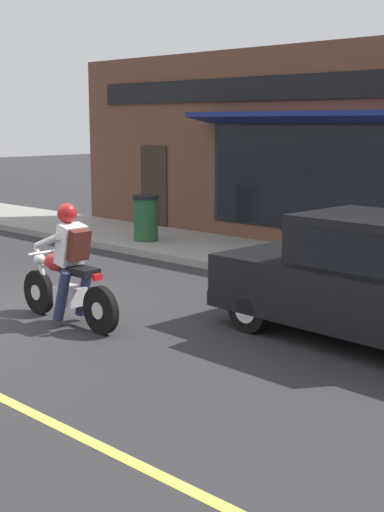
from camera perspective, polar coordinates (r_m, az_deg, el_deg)
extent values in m
plane|color=#2B2B2D|center=(10.49, -14.53, -4.35)|extent=(80.00, 80.00, 0.00)
cube|color=gray|center=(16.06, -3.64, 1.37)|extent=(2.60, 22.00, 0.14)
cube|color=brown|center=(15.66, 5.42, 8.58)|extent=(0.50, 11.13, 4.20)
cube|color=black|center=(14.64, 9.00, 6.20)|extent=(0.04, 4.67, 2.10)
cube|color=black|center=(14.66, 9.04, 6.20)|extent=(0.02, 4.90, 2.20)
cube|color=#2D2319|center=(17.60, -3.06, 5.41)|extent=(0.04, 0.90, 2.10)
cube|color=navy|center=(14.33, 8.38, 10.93)|extent=(0.81, 5.34, 0.24)
cube|color=black|center=(15.45, 4.84, 13.20)|extent=(0.06, 9.46, 0.50)
cylinder|color=black|center=(10.24, -12.15, -2.83)|extent=(0.11, 0.62, 0.62)
cylinder|color=silver|center=(10.24, -12.15, -2.83)|extent=(0.12, 0.22, 0.22)
cylinder|color=black|center=(9.13, -7.32, -4.32)|extent=(0.11, 0.62, 0.62)
cylinder|color=silver|center=(9.13, -7.32, -4.32)|extent=(0.12, 0.22, 0.22)
cube|color=silver|center=(9.62, -9.72, -3.12)|extent=(0.29, 0.40, 0.24)
ellipsoid|color=#B21919|center=(9.73, -10.65, -0.52)|extent=(0.31, 0.53, 0.24)
cube|color=black|center=(9.35, -8.97, -1.17)|extent=(0.27, 0.56, 0.10)
cylinder|color=silver|center=(10.09, -11.91, -1.18)|extent=(0.08, 0.33, 0.68)
cylinder|color=silver|center=(9.94, -11.59, 0.30)|extent=(0.56, 0.05, 0.04)
sphere|color=silver|center=(10.10, -12.10, -0.25)|extent=(0.16, 0.16, 0.16)
cylinder|color=silver|center=(9.42, -7.48, -3.98)|extent=(0.09, 0.55, 0.08)
cube|color=red|center=(9.07, -7.57, -1.69)|extent=(0.12, 0.06, 0.08)
cylinder|color=#282D4C|center=(9.45, -10.36, -3.14)|extent=(0.15, 0.35, 0.71)
cylinder|color=#282D4C|center=(9.66, -8.61, -2.80)|extent=(0.15, 0.35, 0.71)
cube|color=silver|center=(9.44, -9.67, 0.90)|extent=(0.35, 0.33, 0.57)
cylinder|color=silver|center=(9.52, -11.50, 1.16)|extent=(0.10, 0.52, 0.26)
cylinder|color=silver|center=(9.74, -9.55, 1.44)|extent=(0.10, 0.52, 0.26)
sphere|color=#A51919|center=(9.43, -9.96, 3.40)|extent=(0.26, 0.26, 0.26)
cube|color=#4C1E19|center=(9.31, -9.10, 0.90)|extent=(0.28, 0.24, 0.42)
cylinder|color=black|center=(9.17, 4.62, -4.27)|extent=(0.20, 0.61, 0.60)
cylinder|color=silver|center=(9.17, 4.62, -4.27)|extent=(0.21, 0.34, 0.33)
cylinder|color=black|center=(10.26, 9.95, -2.77)|extent=(0.20, 0.61, 0.60)
cylinder|color=silver|center=(10.26, 9.95, -2.77)|extent=(0.21, 0.34, 0.33)
cube|color=black|center=(8.96, 13.50, -2.90)|extent=(1.77, 3.76, 0.70)
cube|color=black|center=(8.71, 15.07, 0.93)|extent=(1.51, 1.95, 0.66)
cube|color=black|center=(9.18, 10.40, 1.30)|extent=(1.34, 0.40, 0.51)
cube|color=black|center=(8.10, 12.42, 0.20)|extent=(0.08, 1.52, 0.46)
cube|color=silver|center=(9.66, 2.55, -0.92)|extent=(0.24, 0.05, 0.14)
cube|color=silver|center=(10.40, 6.40, -0.13)|extent=(0.24, 0.05, 0.14)
cube|color=#28282B|center=(10.08, 4.64, -2.59)|extent=(1.61, 0.18, 0.20)
cylinder|color=#23512D|center=(15.36, -3.72, 2.91)|extent=(0.52, 0.52, 0.90)
cylinder|color=black|center=(15.30, -3.74, 4.73)|extent=(0.56, 0.56, 0.08)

